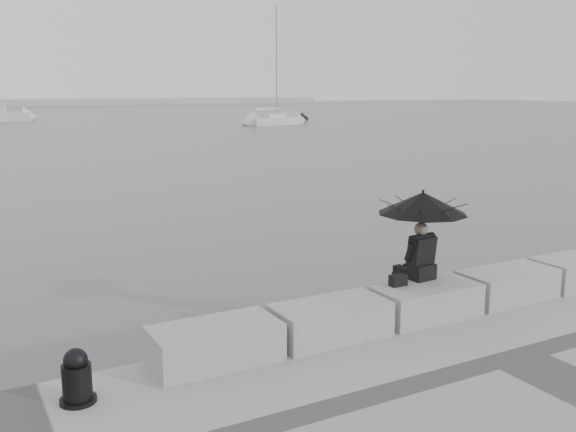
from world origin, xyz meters
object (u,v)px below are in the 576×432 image
mooring_bollard (77,380)px  small_motorboat (287,118)px  seated_person (423,212)px  sailboat_right (274,120)px

mooring_bollard → small_motorboat: size_ratio=0.13×
seated_person → sailboat_right: sailboat_right is taller
mooring_bollard → sailboat_right: (32.09, 56.81, -0.22)m
seated_person → sailboat_right: size_ratio=0.11×
mooring_bollard → sailboat_right: 65.25m
seated_person → mooring_bollard: 5.44m
sailboat_right → small_motorboat: 8.73m
mooring_bollard → small_motorboat: bearing=59.5°
sailboat_right → small_motorboat: (5.44, 6.83, -0.22)m
mooring_bollard → small_motorboat: 73.88m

